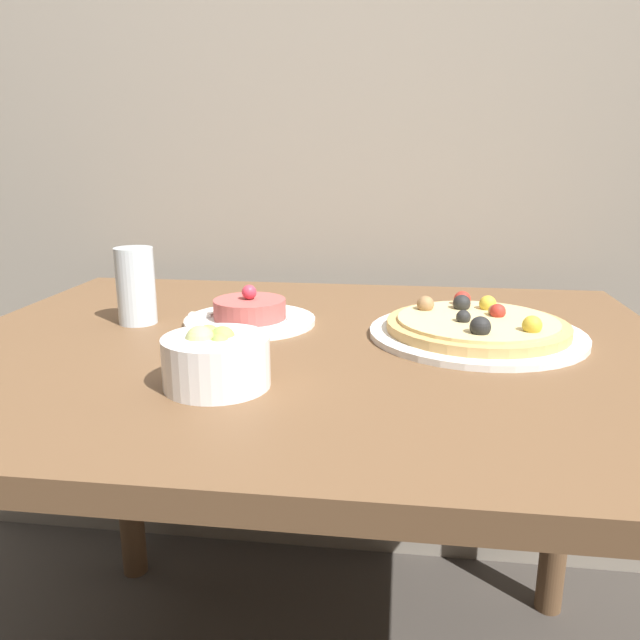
# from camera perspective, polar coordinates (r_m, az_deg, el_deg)

# --- Properties ---
(back_wall) EXTENTS (8.00, 0.05, 2.60)m
(back_wall) POSITION_cam_1_polar(r_m,az_deg,el_deg) (1.52, 2.35, 25.17)
(back_wall) COLOR gray
(back_wall) RESTS_ON ground_plane
(dining_table) EXTENTS (1.13, 0.90, 0.75)m
(dining_table) POSITION_cam_1_polar(r_m,az_deg,el_deg) (1.00, -1.12, -7.57)
(dining_table) COLOR brown
(dining_table) RESTS_ON ground_plane
(pizza_plate) EXTENTS (0.34, 0.34, 0.06)m
(pizza_plate) POSITION_cam_1_polar(r_m,az_deg,el_deg) (1.02, 14.14, -0.69)
(pizza_plate) COLOR white
(pizza_plate) RESTS_ON dining_table
(tartare_plate) EXTENTS (0.22, 0.22, 0.07)m
(tartare_plate) POSITION_cam_1_polar(r_m,az_deg,el_deg) (1.07, -6.43, 0.50)
(tartare_plate) COLOR white
(tartare_plate) RESTS_ON dining_table
(small_bowl) EXTENTS (0.13, 0.13, 0.08)m
(small_bowl) POSITION_cam_1_polar(r_m,az_deg,el_deg) (0.78, -9.51, -3.58)
(small_bowl) COLOR white
(small_bowl) RESTS_ON dining_table
(drinking_glass) EXTENTS (0.06, 0.06, 0.13)m
(drinking_glass) POSITION_cam_1_polar(r_m,az_deg,el_deg) (1.10, -16.49, 3.02)
(drinking_glass) COLOR silver
(drinking_glass) RESTS_ON dining_table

